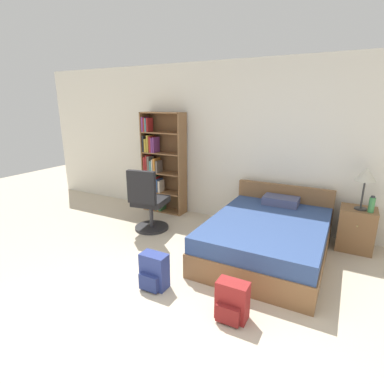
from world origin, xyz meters
The scene contains 10 objects.
ground_plane centered at (0.00, 0.00, 0.00)m, with size 14.00×14.00×0.00m, color beige.
wall_back centered at (0.00, 3.23, 1.30)m, with size 9.00×0.06×2.60m.
bookshelf centered at (-1.75, 3.02, 0.83)m, with size 0.80×0.29×1.80m.
bed centered at (0.49, 2.21, 0.26)m, with size 1.42×1.93×0.76m.
office_chair centered at (-1.36, 2.11, 0.46)m, with size 0.55×0.63×1.01m.
nightstand centered at (1.51, 2.94, 0.30)m, with size 0.45×0.42×0.59m.
table_lamp centered at (1.52, 2.91, 1.05)m, with size 0.26×0.26×0.57m.
water_bottle centered at (1.64, 2.84, 0.70)m, with size 0.07×0.07×0.22m.
backpack_red centered at (0.52, 0.81, 0.18)m, with size 0.29×0.22×0.38m.
backpack_blue centered at (-0.41, 0.89, 0.19)m, with size 0.30×0.22×0.39m.
Camera 1 is at (1.30, -1.45, 1.94)m, focal length 28.00 mm.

